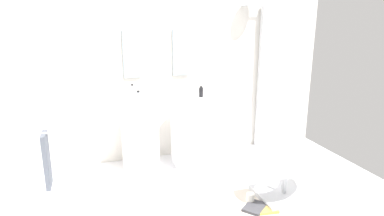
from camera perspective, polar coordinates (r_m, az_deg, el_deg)
The scene contains 15 objects.
rear_partition at distance 4.40m, azimuth -6.25°, elevation 7.82°, with size 4.80×0.10×2.60m, color silver.
pedestal_sink_left at distance 4.09m, azimuth -9.06°, elevation -4.60°, with size 0.44×0.44×1.03m.
pedestal_sink_right at distance 4.23m, azimuth -0.41°, elevation -3.77°, with size 0.44×0.44×1.03m.
vanity_mirror_left at distance 4.27m, azimuth -10.39°, elevation 9.17°, with size 0.22×0.03×0.60m, color #8C9EA8.
vanity_mirror_right at distance 4.39m, azimuth -1.95°, elevation 9.57°, with size 0.22×0.03×0.60m, color #8C9EA8.
shower_column at distance 4.85m, azimuth 12.07°, elevation 5.62°, with size 0.49×0.24×2.05m.
lounge_chair at distance 3.64m, azimuth 15.83°, elevation -9.86°, with size 1.03×1.03×0.65m.
towel_rack at distance 3.22m, azimuth -24.29°, elevation -8.64°, with size 0.37×0.22×0.95m.
area_rug at distance 3.54m, azimuth 10.73°, elevation -16.56°, with size 1.04×0.73×0.01m, color beige.
magazine_charcoal at distance 3.51m, azimuth 10.80°, elevation -16.51°, with size 0.25×0.18×0.03m, color #38383D.
magazine_ochre at distance 3.51m, azimuth 12.85°, elevation -16.75°, with size 0.20×0.14×0.02m, color gold.
coffee_mug at distance 3.58m, azimuth 10.03°, elevation -15.08°, with size 0.08×0.08×0.11m, color white.
soap_bottle_clear at distance 3.83m, azimuth -9.24°, elevation 1.92°, with size 0.06×0.06×0.13m.
soap_bottle_black at distance 4.03m, azimuth 1.57°, elevation 2.79°, with size 0.05×0.05×0.14m.
soap_bottle_white at distance 4.04m, azimuth -10.25°, elevation 2.82°, with size 0.06×0.06×0.17m.
Camera 1 is at (-0.86, -2.63, 1.85)m, focal length 30.86 mm.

